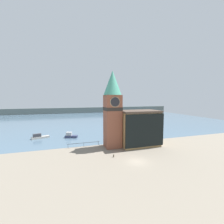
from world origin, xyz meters
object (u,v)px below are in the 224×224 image
Objects in this scene: clock_tower at (113,107)px; boat_far at (39,137)px; boat_near at (71,136)px; pier_building at (139,128)px; mooring_bollard_near at (114,156)px.

clock_tower is 3.60× the size of boat_far.
clock_tower is 4.70× the size of boat_near.
pier_building is at bearing -19.66° from boat_near.
mooring_bollard_near is (-9.75, -6.23, -4.70)m from pier_building.
boat_near is at bearing 128.32° from clock_tower.
clock_tower is at bearing 74.21° from mooring_bollard_near.
boat_near is 0.77× the size of boat_far.
pier_building is 23.99m from boat_near.
pier_building reaches higher than boat_near.
boat_near is at bearing 113.02° from mooring_bollard_near.
boat_near is (-10.82, 13.70, -10.42)m from clock_tower.
boat_far is 8.74× the size of mooring_bollard_near.
clock_tower is 9.87m from pier_building.
pier_building is 33.41m from boat_far.
boat_far is at bearing 129.73° from mooring_bollard_near.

